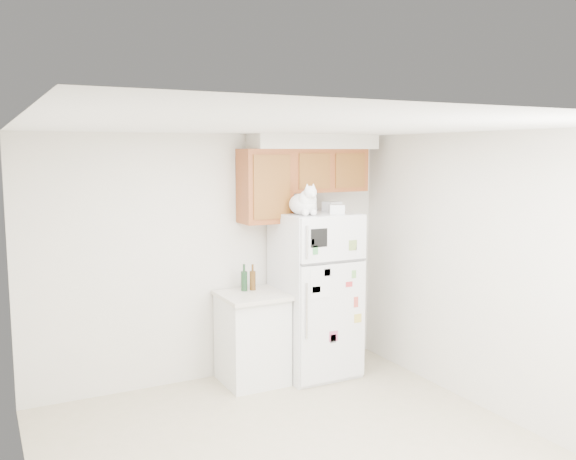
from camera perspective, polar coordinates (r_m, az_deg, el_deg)
room_shell at (r=4.65m, az=1.85°, el=-0.68°), size 3.84×4.04×2.52m
refrigerator at (r=6.38m, az=2.58°, el=-6.00°), size 0.76×0.78×1.70m
base_counter at (r=6.24m, az=-3.37°, el=-10.00°), size 0.64×0.64×0.92m
cat at (r=6.02m, az=1.57°, el=2.56°), size 0.31×0.46×0.32m
storage_box_back at (r=6.41m, az=4.14°, el=2.21°), size 0.21×0.18×0.10m
storage_box_front at (r=6.17m, az=4.56°, el=1.96°), size 0.18×0.16×0.09m
bottle_green at (r=6.19m, az=-4.13°, el=-4.45°), size 0.06×0.06×0.27m
bottle_amber at (r=6.22m, az=-3.33°, el=-4.43°), size 0.06×0.06×0.27m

